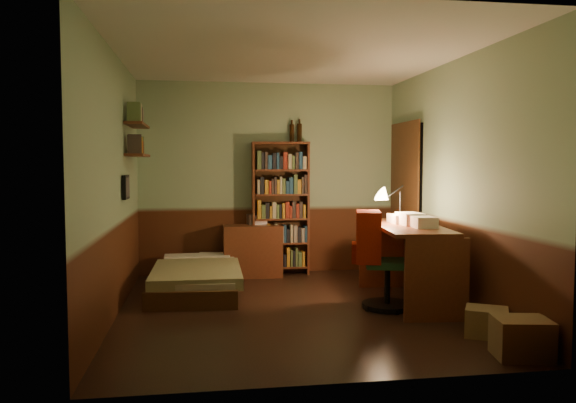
{
  "coord_description": "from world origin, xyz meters",
  "views": [
    {
      "loc": [
        -0.9,
        -5.64,
        1.5
      ],
      "look_at": [
        0.0,
        0.25,
        1.1
      ],
      "focal_mm": 35.0,
      "sensor_mm": 36.0,
      "label": 1
    }
  ],
  "objects": [
    {
      "name": "wall_shelf_lower",
      "position": [
        -1.64,
        1.1,
        1.6
      ],
      "size": [
        0.2,
        0.9,
        0.03
      ],
      "primitive_type": "cube",
      "color": "#572916",
      "rests_on": "wall_left"
    },
    {
      "name": "ceiling",
      "position": [
        0.0,
        0.0,
        2.61
      ],
      "size": [
        3.5,
        4.0,
        0.02
      ],
      "primitive_type": "cube",
      "color": "silver",
      "rests_on": "wall_back"
    },
    {
      "name": "bottle_left",
      "position": [
        0.32,
        1.96,
        1.92
      ],
      "size": [
        0.08,
        0.08,
        0.24
      ],
      "primitive_type": "cylinder",
      "rotation": [
        0.0,
        0.0,
        0.35
      ],
      "color": "black",
      "rests_on": "bookshelf"
    },
    {
      "name": "desk",
      "position": [
        1.28,
        0.09,
        0.42
      ],
      "size": [
        0.81,
        1.63,
        0.84
      ],
      "primitive_type": "cube",
      "rotation": [
        0.0,
        0.0,
        -0.1
      ],
      "color": "#572916",
      "rests_on": "ground"
    },
    {
      "name": "framed_picture",
      "position": [
        -1.72,
        0.6,
        1.25
      ],
      "size": [
        0.04,
        0.32,
        0.26
      ],
      "primitive_type": "cube",
      "color": "black",
      "rests_on": "wall_left"
    },
    {
      "name": "wall_right",
      "position": [
        1.76,
        0.0,
        1.3
      ],
      "size": [
        0.02,
        4.0,
        2.6
      ],
      "primitive_type": "cube",
      "color": "#8CAA84",
      "rests_on": "ground"
    },
    {
      "name": "paper_stack",
      "position": [
        1.41,
        0.4,
        0.9
      ],
      "size": [
        0.21,
        0.28,
        0.11
      ],
      "primitive_type": "cube",
      "rotation": [
        0.0,
        0.0,
        0.06
      ],
      "color": "silver",
      "rests_on": "desk"
    },
    {
      "name": "bookshelf",
      "position": [
        0.15,
        1.85,
        0.9
      ],
      "size": [
        0.78,
        0.29,
        1.8
      ],
      "primitive_type": "cube",
      "rotation": [
        0.0,
        0.0,
        -0.07
      ],
      "color": "#572916",
      "rests_on": "ground"
    },
    {
      "name": "bed",
      "position": [
        -0.98,
        0.97,
        0.26
      ],
      "size": [
        1.06,
        1.83,
        0.53
      ],
      "primitive_type": "cube",
      "rotation": [
        0.0,
        0.0,
        -0.06
      ],
      "color": "#5F6E3D",
      "rests_on": "ground"
    },
    {
      "name": "wall_back",
      "position": [
        0.0,
        2.01,
        1.3
      ],
      "size": [
        3.5,
        0.02,
        2.6
      ],
      "primitive_type": "cube",
      "color": "#8CAA84",
      "rests_on": "ground"
    },
    {
      "name": "dresser",
      "position": [
        -0.25,
        1.76,
        0.34
      ],
      "size": [
        0.77,
        0.39,
        0.69
      ],
      "primitive_type": "cube",
      "rotation": [
        0.0,
        0.0,
        -0.01
      ],
      "color": "#572916",
      "rests_on": "ground"
    },
    {
      "name": "cardboard_box_b",
      "position": [
        1.53,
        -1.16,
        0.12
      ],
      "size": [
        0.45,
        0.43,
        0.25
      ],
      "primitive_type": "cube",
      "rotation": [
        0.0,
        0.0,
        -0.52
      ],
      "color": "olive",
      "rests_on": "ground"
    },
    {
      "name": "cardboard_box_a",
      "position": [
        1.53,
        -1.71,
        0.15
      ],
      "size": [
        0.46,
        0.4,
        0.31
      ],
      "primitive_type": "cube",
      "rotation": [
        0.0,
        0.0,
        -0.18
      ],
      "color": "olive",
      "rests_on": "ground"
    },
    {
      "name": "doorway",
      "position": [
        1.72,
        1.3,
        1.0
      ],
      "size": [
        0.06,
        0.9,
        2.0
      ],
      "primitive_type": "cube",
      "color": "black",
      "rests_on": "ground"
    },
    {
      "name": "wall_left",
      "position": [
        -1.76,
        0.0,
        1.3
      ],
      "size": [
        0.02,
        4.0,
        2.6
      ],
      "primitive_type": "cube",
      "color": "#8CAA84",
      "rests_on": "ground"
    },
    {
      "name": "red_jacket",
      "position": [
        0.87,
        0.12,
        1.32
      ],
      "size": [
        0.24,
        0.45,
        0.52
      ],
      "primitive_type": "cube",
      "rotation": [
        0.0,
        0.0,
        -0.01
      ],
      "color": "#AC1F09",
      "rests_on": "office_chair"
    },
    {
      "name": "office_chair",
      "position": [
        0.99,
        -0.12,
        0.53
      ],
      "size": [
        0.63,
        0.58,
        1.06
      ],
      "primitive_type": "cube",
      "rotation": [
        0.0,
        0.0,
        -0.25
      ],
      "color": "#27572E",
      "rests_on": "ground"
    },
    {
      "name": "floor",
      "position": [
        0.0,
        0.0,
        -0.01
      ],
      "size": [
        3.5,
        4.0,
        0.02
      ],
      "primitive_type": "cube",
      "color": "black",
      "rests_on": "ground"
    },
    {
      "name": "mini_stereo",
      "position": [
        -0.18,
        1.89,
        0.75
      ],
      "size": [
        0.27,
        0.22,
        0.13
      ],
      "primitive_type": "cube",
      "rotation": [
        0.0,
        0.0,
        0.15
      ],
      "color": "#B2B2B7",
      "rests_on": "dresser"
    },
    {
      "name": "bottle_right",
      "position": [
        0.42,
        1.96,
        1.92
      ],
      "size": [
        0.07,
        0.07,
        0.26
      ],
      "primitive_type": "cylinder",
      "rotation": [
        0.0,
        0.0,
        0.04
      ],
      "color": "black",
      "rests_on": "bookshelf"
    },
    {
      "name": "wall_shelf_upper",
      "position": [
        -1.64,
        1.1,
        1.95
      ],
      "size": [
        0.2,
        0.9,
        0.03
      ],
      "primitive_type": "cube",
      "color": "#572916",
      "rests_on": "wall_left"
    },
    {
      "name": "wall_front",
      "position": [
        0.0,
        -2.01,
        1.3
      ],
      "size": [
        3.5,
        0.02,
        2.6
      ],
      "primitive_type": "cube",
      "color": "#8CAA84",
      "rests_on": "ground"
    },
    {
      "name": "door_trim",
      "position": [
        1.69,
        1.3,
        1.0
      ],
      "size": [
        0.02,
        0.98,
        2.08
      ],
      "primitive_type": "cube",
      "color": "#3D2310",
      "rests_on": "ground"
    },
    {
      "name": "desk_lamp",
      "position": [
        1.28,
        0.34,
        1.18
      ],
      "size": [
        0.21,
        0.21,
        0.67
      ],
      "primitive_type": "cone",
      "rotation": [
        0.0,
        0.0,
        -0.05
      ],
      "color": "black",
      "rests_on": "desk"
    }
  ]
}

